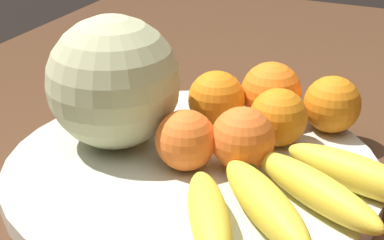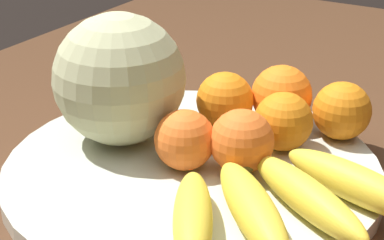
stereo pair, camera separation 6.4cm
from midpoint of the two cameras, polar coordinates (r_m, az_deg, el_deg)
The scene contains 10 objects.
fruit_bowl at distance 0.69m, azimuth -2.69°, elevation -4.43°, with size 0.40×0.40×0.02m.
melon at distance 0.70m, azimuth -9.62°, elevation 3.30°, with size 0.15×0.15×0.15m.
banana_bunch at distance 0.59m, azimuth 5.71°, elevation -6.68°, with size 0.24×0.24×0.04m.
orange_front_left at distance 0.77m, azimuth 4.68°, elevation 2.47°, with size 0.07×0.07×0.07m.
orange_front_right at distance 0.66m, azimuth 1.74°, elevation -1.75°, with size 0.07×0.07×0.07m.
orange_mid_center at distance 0.75m, azimuth -0.26°, elevation 1.81°, with size 0.07×0.07×0.07m.
orange_back_left at distance 0.75m, azimuth 9.98°, elevation 1.33°, with size 0.07×0.07×0.07m.
orange_back_right at distance 0.66m, azimuth -3.35°, elevation -1.87°, with size 0.06×0.06×0.06m.
orange_top_small at distance 0.71m, azimuth 5.13°, elevation 0.18°, with size 0.07×0.07×0.07m.
produce_tag at distance 0.74m, azimuth 1.06°, elevation -1.37°, with size 0.09×0.06×0.00m.
Camera 1 is at (0.48, 0.28, 1.12)m, focal length 60.00 mm.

